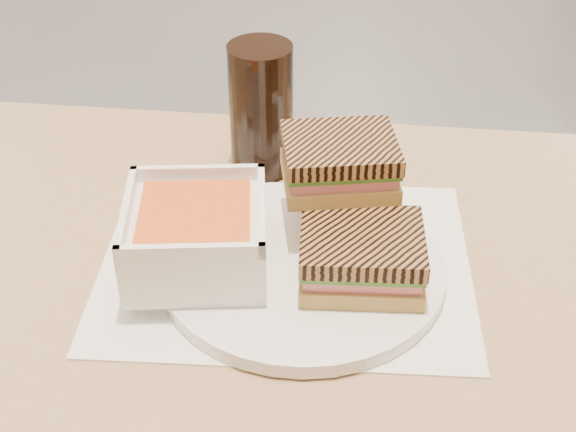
{
  "coord_description": "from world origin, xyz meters",
  "views": [
    {
      "loc": [
        0.02,
        -2.61,
        1.27
      ],
      "look_at": [
        0.01,
        -2.0,
        0.82
      ],
      "focal_mm": 50.8,
      "sensor_mm": 36.0,
      "label": 1
    }
  ],
  "objects_px": {
    "panini_lower": "(361,256)",
    "plate": "(303,267)",
    "cola_glass": "(261,110)",
    "main_table": "(309,391)",
    "soup_bowl": "(196,237)"
  },
  "relations": [
    {
      "from": "panini_lower",
      "to": "plate",
      "type": "bearing_deg",
      "value": 157.58
    },
    {
      "from": "cola_glass",
      "to": "main_table",
      "type": "bearing_deg",
      "value": -76.98
    },
    {
      "from": "cola_glass",
      "to": "plate",
      "type": "bearing_deg",
      "value": -76.08
    },
    {
      "from": "plate",
      "to": "panini_lower",
      "type": "distance_m",
      "value": 0.07
    },
    {
      "from": "main_table",
      "to": "panini_lower",
      "type": "height_order",
      "value": "panini_lower"
    },
    {
      "from": "plate",
      "to": "soup_bowl",
      "type": "height_order",
      "value": "soup_bowl"
    },
    {
      "from": "soup_bowl",
      "to": "cola_glass",
      "type": "height_order",
      "value": "cola_glass"
    },
    {
      "from": "soup_bowl",
      "to": "panini_lower",
      "type": "bearing_deg",
      "value": -7.07
    },
    {
      "from": "plate",
      "to": "cola_glass",
      "type": "distance_m",
      "value": 0.21
    },
    {
      "from": "plate",
      "to": "cola_glass",
      "type": "bearing_deg",
      "value": 103.92
    },
    {
      "from": "plate",
      "to": "cola_glass",
      "type": "xyz_separation_m",
      "value": [
        -0.05,
        0.19,
        0.07
      ]
    },
    {
      "from": "main_table",
      "to": "panini_lower",
      "type": "relative_size",
      "value": 10.92
    },
    {
      "from": "main_table",
      "to": "panini_lower",
      "type": "bearing_deg",
      "value": 27.52
    },
    {
      "from": "main_table",
      "to": "plate",
      "type": "bearing_deg",
      "value": 99.23
    },
    {
      "from": "soup_bowl",
      "to": "panini_lower",
      "type": "xyz_separation_m",
      "value": [
        0.15,
        -0.02,
        -0.01
      ]
    }
  ]
}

